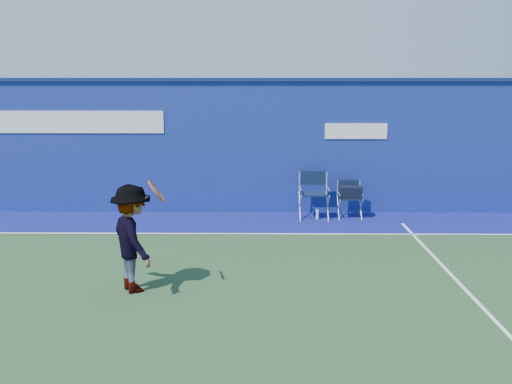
{
  "coord_description": "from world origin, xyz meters",
  "views": [
    {
      "loc": [
        1.47,
        -7.26,
        3.11
      ],
      "look_at": [
        1.37,
        2.6,
        1.0
      ],
      "focal_mm": 38.0,
      "sensor_mm": 36.0,
      "label": 1
    }
  ],
  "objects_px": {
    "directors_chair_right": "(350,203)",
    "directors_chair_left": "(314,204)",
    "water_bottle": "(317,214)",
    "tennis_player": "(133,238)"
  },
  "relations": [
    {
      "from": "directors_chair_left",
      "to": "tennis_player",
      "type": "relative_size",
      "value": 0.61
    },
    {
      "from": "tennis_player",
      "to": "directors_chair_left",
      "type": "bearing_deg",
      "value": 54.07
    },
    {
      "from": "directors_chair_left",
      "to": "directors_chair_right",
      "type": "bearing_deg",
      "value": 2.74
    },
    {
      "from": "directors_chair_right",
      "to": "directors_chair_left",
      "type": "bearing_deg",
      "value": -177.26
    },
    {
      "from": "directors_chair_left",
      "to": "directors_chair_right",
      "type": "xyz_separation_m",
      "value": [
        0.81,
        0.04,
        0.02
      ]
    },
    {
      "from": "directors_chair_left",
      "to": "tennis_player",
      "type": "xyz_separation_m",
      "value": [
        -3.04,
        -4.19,
        0.48
      ]
    },
    {
      "from": "directors_chair_left",
      "to": "directors_chair_right",
      "type": "height_order",
      "value": "directors_chair_left"
    },
    {
      "from": "water_bottle",
      "to": "tennis_player",
      "type": "xyz_separation_m",
      "value": [
        -3.12,
        -4.11,
        0.69
      ]
    },
    {
      "from": "water_bottle",
      "to": "directors_chair_right",
      "type": "bearing_deg",
      "value": 9.27
    },
    {
      "from": "directors_chair_right",
      "to": "tennis_player",
      "type": "height_order",
      "value": "tennis_player"
    }
  ]
}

